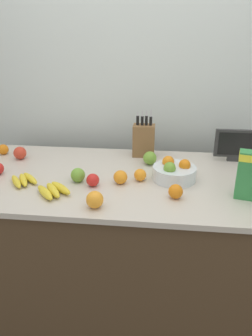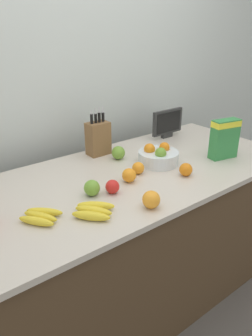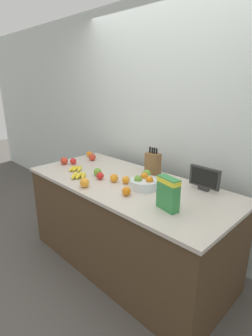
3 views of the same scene
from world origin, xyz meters
name	(u,v)px [view 2 (image 2 of 3)]	position (x,y,z in m)	size (l,w,h in m)	color
ground_plane	(131,290)	(0.00, 0.00, 0.00)	(14.00, 14.00, 0.00)	#514C47
wall_back	(68,83)	(0.00, 0.67, 1.30)	(9.00, 0.06, 2.60)	silver
counter	(131,236)	(0.00, 0.00, 0.44)	(2.06, 0.92, 0.88)	#4C3823
knife_block	(98,138)	(0.01, 0.35, 0.99)	(0.14, 0.10, 0.31)	brown
small_monitor	(168,123)	(0.60, 0.32, 1.00)	(0.27, 0.03, 0.21)	#2D2D2D
cereal_box	(225,137)	(0.59, -0.18, 1.02)	(0.19, 0.11, 0.25)	#338442
fruit_bowl	(159,156)	(0.21, 0.00, 0.93)	(0.24, 0.24, 0.12)	silver
banana_bunch_left	(40,216)	(-0.62, -0.14, 0.90)	(0.19, 0.20, 0.04)	yellow
banana_bunch_right	(93,211)	(-0.42, -0.25, 0.90)	(0.21, 0.21, 0.04)	yellow
apple_middle	(92,188)	(-0.32, -0.09, 0.92)	(0.08, 0.08, 0.08)	#6B9E33
apple_near_bananas	(112,187)	(-0.23, -0.13, 0.92)	(0.07, 0.07, 0.07)	red
apple_by_knife_block	(118,153)	(0.06, 0.21, 0.93)	(0.08, 0.08, 0.08)	#6B9E33
orange_mid_right	(151,200)	(-0.17, -0.36, 0.93)	(0.08, 0.08, 0.08)	orange
orange_front_center	(129,175)	(-0.09, -0.09, 0.92)	(0.08, 0.08, 0.08)	orange
orange_front_left	(186,170)	(0.21, -0.22, 0.92)	(0.07, 0.07, 0.07)	orange
orange_front_right	(138,168)	(0.02, -0.04, 0.92)	(0.07, 0.07, 0.07)	orange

